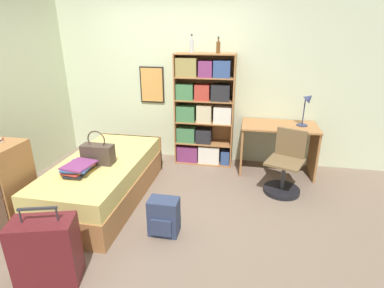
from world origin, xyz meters
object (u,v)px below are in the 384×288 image
desk (278,140)px  desk_chair (284,173)px  desk_lamp (308,103)px  backpack (164,217)px  bookcase (203,112)px  bottle_green (192,46)px  bed (104,179)px  handbag (98,153)px  suitcase (46,252)px  bottle_brown (218,47)px  book_stack_on_bed (78,168)px

desk → desk_chair: 0.65m
desk_lamp → backpack: 2.56m
bookcase → bottle_green: bottle_green is taller
bed → bookcase: 1.80m
handbag → backpack: size_ratio=1.02×
suitcase → bookcase: 2.91m
bottle_brown → desk_lamp: bearing=-4.6°
handbag → bottle_brown: size_ratio=1.81×
handbag → bookcase: 1.78m
bottle_green → bookcase: bearing=-15.2°
book_stack_on_bed → desk_lamp: 3.13m
bottle_brown → desk: 1.61m
desk_lamp → bed: bearing=-154.4°
bottle_green → desk_lamp: bottle_green is taller
handbag → desk_lamp: size_ratio=0.85×
handbag → desk_lamp: desk_lamp is taller
book_stack_on_bed → desk_chair: (2.35, 0.99, -0.32)m
handbag → bed: bearing=94.7°
book_stack_on_bed → desk_chair: size_ratio=0.46×
bottle_green → bed: bearing=-121.9°
handbag → bottle_green: bearing=60.1°
desk_chair → backpack: size_ratio=2.06×
bed → backpack: (0.94, -0.57, -0.06)m
bottle_green → desk_chair: bearing=-29.4°
desk → backpack: desk is taller
suitcase → handbag: bearing=96.8°
book_stack_on_bed → bottle_green: bearing=61.9°
handbag → suitcase: (0.15, -1.28, -0.35)m
bookcase → desk_chair: 1.53m
book_stack_on_bed → desk_lamp: (2.63, 1.61, 0.49)m
bed → handbag: bearing=-85.3°
bed → desk_lamp: (2.55, 1.22, 0.81)m
desk_lamp → suitcase: bearing=-132.6°
backpack → bottle_green: bearing=92.3°
desk → backpack: bearing=-125.5°
book_stack_on_bed → bookcase: bearing=56.8°
suitcase → bookcase: size_ratio=0.42×
bottle_brown → desk_chair: 1.98m
bed → backpack: bed is taller
book_stack_on_bed → desk_chair: bearing=22.8°
book_stack_on_bed → bottle_brown: 2.50m
desk_chair → desk_lamp: bearing=65.2°
desk_chair → bookcase: bearing=148.7°
bottle_brown → backpack: bearing=-99.5°
bookcase → desk_chair: size_ratio=2.07×
desk → desk_chair: bearing=-84.2°
book_stack_on_bed → suitcase: (0.24, -0.98, -0.29)m
desk_chair → bed: bearing=-165.2°
book_stack_on_bed → bottle_brown: (1.34, 1.71, 1.22)m
handbag → desk_chair: (2.26, 0.70, -0.39)m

